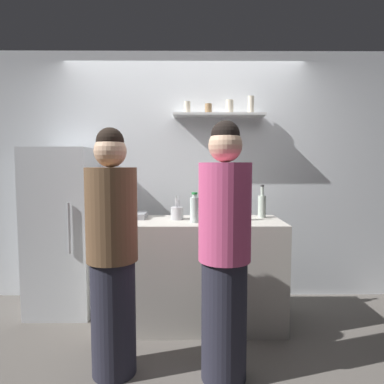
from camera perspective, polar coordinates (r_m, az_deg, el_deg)
ground_plane at (r=2.78m, az=-1.66°, el=-26.12°), size 5.28×5.28×0.00m
back_wall_assembly at (r=3.64m, az=-1.24°, el=2.74°), size 4.80×0.32×2.60m
refrigerator at (r=3.52m, az=-20.79°, el=-6.04°), size 0.60×0.64×1.58m
counter at (r=3.09m, az=0.00°, el=-13.39°), size 1.58×0.61×0.94m
baking_pan at (r=3.14m, az=-10.84°, el=-3.93°), size 0.34×0.24×0.05m
utensil_holder at (r=3.02m, az=-2.53°, el=-3.57°), size 0.11×0.11×0.22m
wine_bottle_pale_glass at (r=3.18m, az=11.74°, el=-2.23°), size 0.07×0.07×0.30m
wine_bottle_green_glass at (r=2.98m, az=7.96°, el=-2.79°), size 0.07×0.07×0.28m
water_bottle_plastic at (r=2.86m, az=0.42°, el=-2.88°), size 0.08×0.08×0.26m
person_brown_jacket at (r=2.35m, az=-13.33°, el=-10.26°), size 0.34×0.34×1.67m
person_pink_top at (r=2.24m, az=5.51°, el=-10.34°), size 0.34×0.34×1.70m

